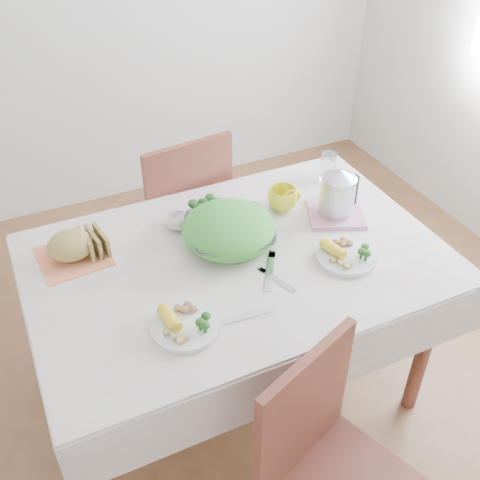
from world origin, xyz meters
name	(u,v)px	position (x,y,z in m)	size (l,w,h in m)	color
floor	(238,388)	(0.00, 0.00, 0.00)	(3.60, 3.60, 0.00)	brown
dining_table	(238,330)	(0.00, 0.00, 0.38)	(1.40, 0.90, 0.75)	brown
tablecloth	(237,258)	(0.00, 0.00, 0.76)	(1.50, 1.00, 0.01)	silver
chair_far	(175,218)	(0.00, 0.73, 0.47)	(0.44, 0.44, 0.96)	brown
salad_bowl	(229,235)	(0.01, 0.09, 0.80)	(0.33, 0.33, 0.08)	white
dinner_plate_left	(186,325)	(-0.30, -0.25, 0.77)	(0.23, 0.23, 0.02)	white
dinner_plate_right	(346,256)	(0.35, -0.17, 0.77)	(0.23, 0.23, 0.02)	white
broccoli_plate	(204,213)	(-0.01, 0.30, 0.77)	(0.22, 0.22, 0.02)	beige
napkin	(73,257)	(-0.55, 0.26, 0.76)	(0.24, 0.24, 0.00)	#D97547
bread_loaf	(70,245)	(-0.55, 0.26, 0.82)	(0.17, 0.16, 0.10)	olive
fruit_bowl	(178,222)	(-0.13, 0.27, 0.78)	(0.11, 0.11, 0.04)	white
yellow_mug	(282,199)	(0.30, 0.21, 0.81)	(0.12, 0.12, 0.09)	yellow
glass_tumbler	(328,167)	(0.59, 0.32, 0.83)	(0.07, 0.07, 0.13)	white
pink_tray	(335,213)	(0.47, 0.08, 0.77)	(0.22, 0.22, 0.02)	#CA7B9D
electric_kettle	(338,189)	(0.47, 0.08, 0.88)	(0.14, 0.14, 0.19)	#B2B5BA
fork_left	(277,280)	(0.07, -0.17, 0.76)	(0.02, 0.17, 0.00)	silver
fork_right	(270,271)	(0.07, -0.12, 0.76)	(0.03, 0.22, 0.00)	silver
knife	(241,317)	(-0.12, -0.29, 0.76)	(0.02, 0.22, 0.00)	silver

